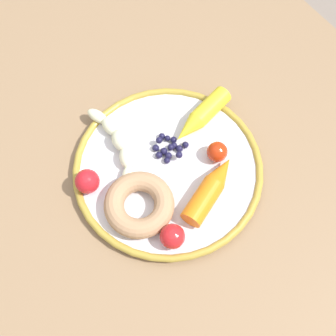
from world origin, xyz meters
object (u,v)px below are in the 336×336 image
object	(u,v)px
plate	(168,169)
tomato_far	(87,181)
carrot_yellow	(201,116)
blueberry_pile	(169,148)
dining_table	(174,177)
banana	(118,142)
tomato_mid	(217,152)
carrot_orange	(210,189)
tomato_near	(172,236)
donut	(139,205)

from	to	relation	value
plate	tomato_far	size ratio (longest dim) A/B	7.95
carrot_yellow	tomato_far	bearing A→B (deg)	-91.96
blueberry_pile	dining_table	bearing A→B (deg)	19.05
plate	banana	xyz separation A→B (m)	(-0.08, -0.04, 0.02)
tomato_far	tomato_mid	bearing A→B (deg)	68.88
dining_table	carrot_orange	distance (m)	0.15
banana	tomato_near	xyz separation A→B (m)	(0.18, -0.02, 0.01)
carrot_orange	tomato_far	distance (m)	0.19
carrot_yellow	tomato_mid	size ratio (longest dim) A/B	3.70
banana	donut	distance (m)	0.12
blueberry_pile	tomato_far	size ratio (longest dim) A/B	1.52
plate	tomato_mid	size ratio (longest dim) A/B	9.18
plate	tomato_near	bearing A→B (deg)	-32.46
blueberry_pile	tomato_mid	world-z (taller)	tomato_mid
carrot_orange	tomato_near	size ratio (longest dim) A/B	3.36
carrot_yellow	tomato_far	size ratio (longest dim) A/B	3.21
tomato_near	banana	bearing A→B (deg)	173.26
banana	blueberry_pile	world-z (taller)	banana
carrot_orange	blueberry_pile	bearing A→B (deg)	-175.88
donut	tomato_mid	size ratio (longest dim) A/B	3.22
banana	tomato_far	xyz separation A→B (m)	(0.03, -0.08, 0.01)
carrot_yellow	blueberry_pile	bearing A→B (deg)	-80.01
dining_table	tomato_mid	distance (m)	0.13
carrot_yellow	tomato_near	bearing A→B (deg)	-48.78
carrot_orange	dining_table	bearing A→B (deg)	-177.73
carrot_yellow	tomato_near	size ratio (longest dim) A/B	3.30
banana	carrot_yellow	distance (m)	0.15
banana	carrot_yellow	xyz separation A→B (m)	(0.04, 0.14, 0.00)
banana	blueberry_pile	bearing A→B (deg)	49.30
banana	carrot_yellow	size ratio (longest dim) A/B	1.34
tomato_far	blueberry_pile	bearing A→B (deg)	81.62
blueberry_pile	tomato_mid	distance (m)	0.08
carrot_yellow	tomato_far	xyz separation A→B (m)	(-0.01, -0.22, 0.00)
carrot_yellow	blueberry_pile	world-z (taller)	carrot_yellow
plate	banana	size ratio (longest dim) A/B	1.85
carrot_orange	donut	xyz separation A→B (m)	(-0.04, -0.10, -0.00)
blueberry_pile	tomato_near	size ratio (longest dim) A/B	1.57
dining_table	tomato_near	size ratio (longest dim) A/B	30.21
blueberry_pile	tomato_far	xyz separation A→B (m)	(-0.02, -0.14, 0.01)
tomato_far	carrot_yellow	bearing A→B (deg)	88.04
banana	plate	bearing A→B (deg)	28.04
carrot_yellow	carrot_orange	bearing A→B (deg)	-31.17
plate	tomato_near	size ratio (longest dim) A/B	8.17
banana	tomato_near	size ratio (longest dim) A/B	4.41
plate	banana	bearing A→B (deg)	-151.96
carrot_yellow	tomato_far	distance (m)	0.22
carrot_yellow	tomato_mid	world-z (taller)	tomato_mid
tomato_mid	donut	bearing A→B (deg)	-89.55
donut	tomato_near	distance (m)	0.07
dining_table	tomato_near	distance (m)	0.19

